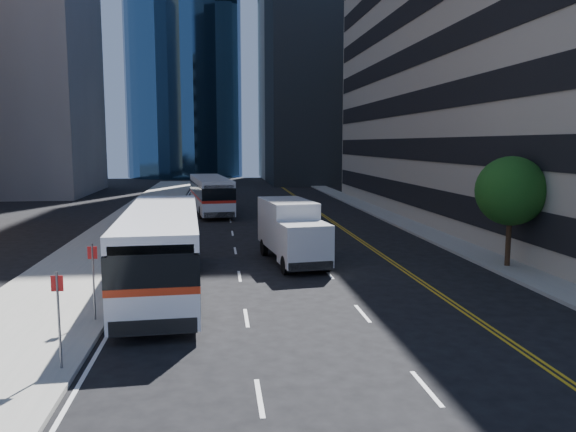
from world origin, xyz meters
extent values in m
plane|color=black|center=(0.00, 0.00, 0.00)|extent=(160.00, 160.00, 0.00)
cube|color=gray|center=(-10.50, 25.00, 0.07)|extent=(5.00, 90.00, 0.15)
cube|color=gray|center=(9.00, 25.00, 0.07)|extent=(2.00, 90.00, 0.15)
cube|color=gray|center=(-28.00, 52.00, 17.50)|extent=(18.00, 18.00, 35.00)
cylinder|color=#332114|center=(9.00, 8.00, 1.25)|extent=(0.24, 0.24, 2.20)
sphere|color=#144313|center=(9.00, 8.00, 3.65)|extent=(3.20, 3.20, 3.20)
cube|color=white|center=(-6.60, 5.89, 0.94)|extent=(3.34, 12.62, 1.15)
cube|color=red|center=(-6.60, 5.89, 1.61)|extent=(3.36, 12.65, 0.23)
cube|color=black|center=(-6.60, 5.89, 2.19)|extent=(3.36, 12.65, 0.94)
cube|color=white|center=(-6.60, 5.89, 2.97)|extent=(3.34, 12.62, 0.52)
cylinder|color=black|center=(-7.64, 2.08, 0.52)|extent=(0.37, 1.06, 1.04)
cylinder|color=black|center=(-5.18, 2.21, 0.52)|extent=(0.37, 1.06, 1.04)
cylinder|color=black|center=(-8.00, 9.16, 0.52)|extent=(0.37, 1.06, 1.04)
cylinder|color=black|center=(-5.54, 9.28, 0.52)|extent=(0.37, 1.06, 1.04)
cube|color=silver|center=(-5.01, 31.17, 0.87)|extent=(3.88, 11.81, 1.06)
cube|color=red|center=(-5.01, 31.17, 1.50)|extent=(3.90, 11.84, 0.21)
cube|color=black|center=(-5.01, 31.17, 2.03)|extent=(3.90, 11.84, 0.87)
cube|color=silver|center=(-5.01, 31.17, 2.75)|extent=(3.88, 11.81, 0.48)
cylinder|color=black|center=(-5.72, 27.58, 0.48)|extent=(0.40, 0.99, 0.97)
cylinder|color=black|center=(-3.47, 27.85, 0.48)|extent=(0.40, 0.99, 0.97)
cylinder|color=black|center=(-6.51, 34.10, 0.48)|extent=(0.40, 0.99, 0.97)
cylinder|color=black|center=(-4.25, 34.38, 0.48)|extent=(0.40, 0.99, 0.97)
cube|color=silver|center=(-0.53, 8.38, 1.30)|extent=(2.39, 2.24, 1.88)
cube|color=black|center=(-0.41, 7.53, 1.66)|extent=(1.94, 0.32, 0.99)
cube|color=silver|center=(-0.94, 11.48, 1.84)|extent=(2.70, 4.55, 2.33)
cube|color=black|center=(-0.81, 10.51, 0.49)|extent=(2.32, 6.07, 0.22)
cylinder|color=black|center=(-1.45, 8.07, 0.43)|extent=(0.36, 0.89, 0.86)
cylinder|color=black|center=(0.44, 8.32, 0.43)|extent=(0.36, 0.89, 0.86)
cylinder|color=black|center=(-2.04, 12.51, 0.43)|extent=(0.36, 0.89, 0.86)
cylinder|color=black|center=(-0.15, 12.77, 0.43)|extent=(0.36, 0.89, 0.86)
camera|label=1|loc=(-4.36, -16.26, 5.82)|focal=35.00mm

